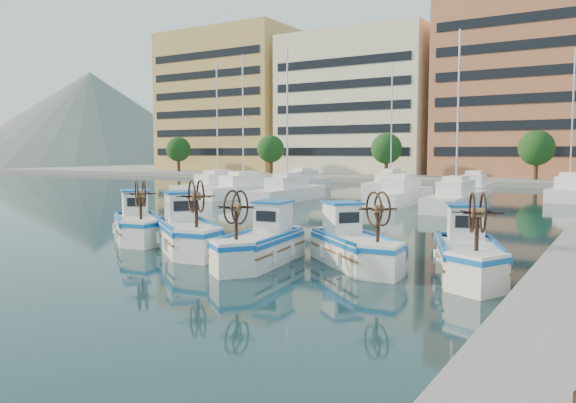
{
  "coord_description": "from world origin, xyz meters",
  "views": [
    {
      "loc": [
        13.24,
        -15.56,
        3.67
      ],
      "look_at": [
        0.28,
        5.62,
        1.5
      ],
      "focal_mm": 35.0,
      "sensor_mm": 36.0,
      "label": 1
    }
  ],
  "objects_px": {
    "fishing_boat_a": "(137,223)",
    "fishing_boat_c": "(261,242)",
    "fishing_boat_d": "(353,244)",
    "fishing_boat_e": "(468,252)",
    "fishing_boat_b": "(186,231)"
  },
  "relations": [
    {
      "from": "fishing_boat_c",
      "to": "fishing_boat_d",
      "type": "relative_size",
      "value": 1.05
    },
    {
      "from": "fishing_boat_b",
      "to": "fishing_boat_e",
      "type": "height_order",
      "value": "fishing_boat_b"
    },
    {
      "from": "fishing_boat_e",
      "to": "fishing_boat_d",
      "type": "bearing_deg",
      "value": 165.19
    },
    {
      "from": "fishing_boat_a",
      "to": "fishing_boat_d",
      "type": "height_order",
      "value": "fishing_boat_a"
    },
    {
      "from": "fishing_boat_a",
      "to": "fishing_boat_e",
      "type": "relative_size",
      "value": 0.95
    },
    {
      "from": "fishing_boat_d",
      "to": "fishing_boat_e",
      "type": "relative_size",
      "value": 0.92
    },
    {
      "from": "fishing_boat_b",
      "to": "fishing_boat_d",
      "type": "bearing_deg",
      "value": -45.65
    },
    {
      "from": "fishing_boat_d",
      "to": "fishing_boat_e",
      "type": "distance_m",
      "value": 3.62
    },
    {
      "from": "fishing_boat_e",
      "to": "fishing_boat_b",
      "type": "bearing_deg",
      "value": 166.54
    },
    {
      "from": "fishing_boat_a",
      "to": "fishing_boat_c",
      "type": "distance_m",
      "value": 7.46
    },
    {
      "from": "fishing_boat_b",
      "to": "fishing_boat_e",
      "type": "distance_m",
      "value": 10.15
    },
    {
      "from": "fishing_boat_a",
      "to": "fishing_boat_e",
      "type": "bearing_deg",
      "value": -50.84
    },
    {
      "from": "fishing_boat_d",
      "to": "fishing_boat_e",
      "type": "height_order",
      "value": "fishing_boat_e"
    },
    {
      "from": "fishing_boat_e",
      "to": "fishing_boat_a",
      "type": "bearing_deg",
      "value": 160.86
    },
    {
      "from": "fishing_boat_a",
      "to": "fishing_boat_b",
      "type": "relative_size",
      "value": 0.94
    }
  ]
}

